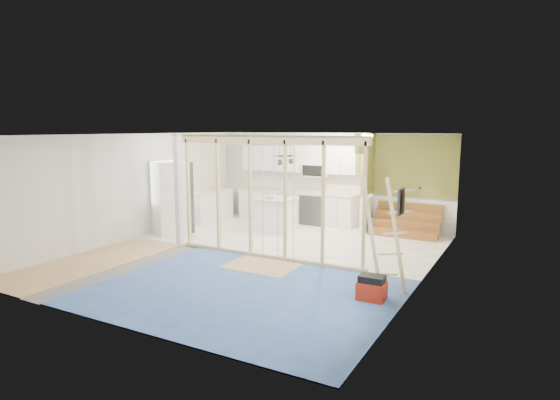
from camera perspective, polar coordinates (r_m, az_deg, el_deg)
The scene contains 17 objects.
room at distance 9.88m, azimuth -3.05°, elevation 0.40°, with size 7.01×8.01×2.61m.
floor_overlays at distance 10.16m, azimuth -2.46°, elevation -6.80°, with size 7.00×8.00×0.03m.
stud_frame at distance 9.95m, azimuth -4.13°, elevation 2.06°, with size 4.66×0.14×2.60m.
base_cabinets at distance 13.67m, azimuth -1.34°, elevation -0.78°, with size 4.45×2.24×0.93m.
upper_cabinets at distance 13.55m, azimuth 2.43°, elevation 4.89°, with size 3.60×0.41×0.85m.
green_partition at distance 12.49m, azimuth 14.02°, elevation 0.26°, with size 2.25×1.51×2.60m.
pot_rack at distance 11.59m, azimuth 0.57°, elevation 5.12°, with size 0.52×0.52×0.72m.
sheathing_panel at distance 6.68m, azimuth 13.58°, elevation -3.89°, with size 0.02×4.00×2.60m, color tan.
electrical_panel at distance 7.20m, azimuth 14.55°, elevation -0.19°, with size 0.04×0.30×0.40m, color #3C3C41.
ceiling_light at distance 11.91m, azimuth 10.46°, elevation 7.69°, with size 0.32×0.32×0.08m, color #FFEABF.
fridge at distance 12.39m, azimuth -13.44°, elevation 0.24°, with size 1.10×1.05×1.90m.
island at distance 12.41m, azimuth -0.40°, elevation -1.85°, with size 1.04×1.04×0.90m.
bowl at distance 12.29m, azimuth -1.14°, elevation 0.34°, with size 0.26×0.26×0.06m, color beige.
soap_bottle_a at distance 13.70m, azimuth 0.22°, elevation 1.87°, with size 0.12×0.12×0.32m, color #A5A7B7.
soap_bottle_b at distance 12.92m, azimuth 8.32°, elevation 1.11°, with size 0.09×0.10×0.21m, color silver.
toolbox at distance 7.73m, azimuth 11.13°, elevation -10.56°, with size 0.45×0.34×0.42m.
ladder at distance 8.09m, azimuth 12.87°, elevation -3.99°, with size 1.03×0.16×1.92m.
Camera 1 is at (5.15, -8.30, 2.74)m, focal length 30.00 mm.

